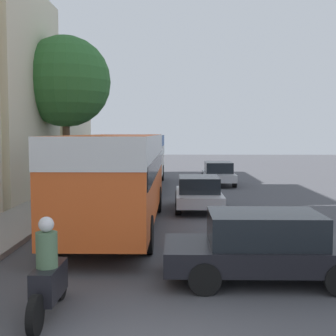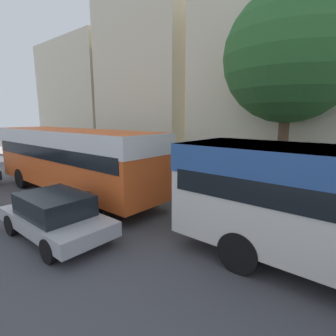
# 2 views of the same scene
# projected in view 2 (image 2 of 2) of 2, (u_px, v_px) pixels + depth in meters

# --- Properties ---
(sidewalk) EXTENTS (2.20, 120.00, 0.15)m
(sidewalk) POSITION_uv_depth(u_px,v_px,m) (50.00, 161.00, 21.18)
(sidewalk) COLOR gray
(sidewalk) RESTS_ON ground_plane
(building_corner) EXTENTS (5.39, 8.33, 9.56)m
(building_corner) POSITION_uv_depth(u_px,v_px,m) (91.00, 103.00, 22.79)
(building_corner) COLOR beige
(building_corner) RESTS_ON ground_plane
(building_midblock) EXTENTS (6.06, 6.88, 12.12)m
(building_midblock) POSITION_uv_depth(u_px,v_px,m) (161.00, 80.00, 17.78)
(building_midblock) COLOR beige
(building_midblock) RESTS_ON ground_plane
(building_far_terrace) EXTENTS (6.77, 7.91, 9.78)m
(building_far_terrace) POSITION_uv_depth(u_px,v_px,m) (289.00, 91.00, 13.06)
(building_far_terrace) COLOR beige
(building_far_terrace) RESTS_ON ground_plane
(bus_lead) EXTENTS (2.57, 10.20, 3.04)m
(bus_lead) POSITION_uv_depth(u_px,v_px,m) (72.00, 153.00, 12.06)
(bus_lead) COLOR #EA5B23
(bus_lead) RESTS_ON ground_plane
(motorcycle_behind_lead) EXTENTS (0.38, 2.24, 1.73)m
(motorcycle_behind_lead) POSITION_uv_depth(u_px,v_px,m) (18.00, 162.00, 17.13)
(motorcycle_behind_lead) COLOR black
(motorcycle_behind_lead) RESTS_ON ground_plane
(car_crossing) EXTENTS (1.87, 3.97, 1.36)m
(car_crossing) POSITION_uv_depth(u_px,v_px,m) (56.00, 215.00, 7.87)
(car_crossing) COLOR #B7B7BC
(car_crossing) RESTS_ON ground_plane
(pedestrian_near_curb) EXTENTS (0.37, 0.37, 1.87)m
(pedestrian_near_curb) POSITION_uv_depth(u_px,v_px,m) (55.00, 151.00, 19.22)
(pedestrian_near_curb) COLOR #232838
(pedestrian_near_curb) RESTS_ON sidewalk
(street_tree) EXTENTS (4.47, 4.47, 7.70)m
(street_tree) POSITION_uv_depth(u_px,v_px,m) (290.00, 57.00, 8.88)
(street_tree) COLOR brown
(street_tree) RESTS_ON sidewalk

